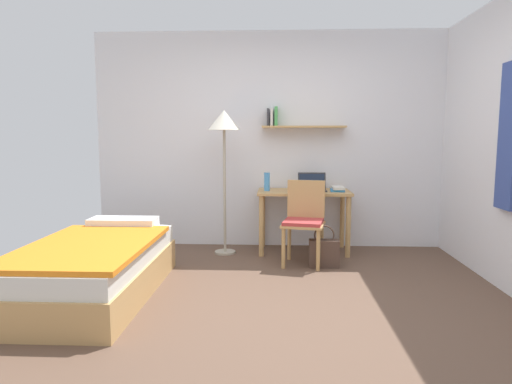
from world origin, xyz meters
TOP-DOWN VIEW (x-y plane):
  - ground_plane at (0.00, 0.00)m, footprint 5.28×5.28m
  - wall_back at (0.00, 2.02)m, footprint 4.40×0.27m
  - bed at (-1.52, 0.12)m, footprint 0.96×1.86m
  - desk at (0.33, 1.70)m, footprint 1.07×0.57m
  - desk_chair at (0.31, 1.19)m, footprint 0.50×0.50m
  - standing_lamp at (-0.58, 1.58)m, footprint 0.37×0.37m
  - laptop at (0.42, 1.72)m, footprint 0.33×0.22m
  - water_bottle at (-0.10, 1.68)m, footprint 0.07×0.07m
  - book_stack at (0.72, 1.67)m, footprint 0.18×0.24m
  - handbag at (0.51, 1.07)m, footprint 0.31×0.13m

SIDE VIEW (x-z plane):
  - ground_plane at x=0.00m, z-range 0.00..0.00m
  - handbag at x=0.51m, z-range -0.07..0.38m
  - bed at x=-1.52m, z-range -0.03..0.51m
  - desk_chair at x=0.31m, z-range 0.05..0.93m
  - desk at x=0.33m, z-range 0.23..0.95m
  - book_stack at x=0.72m, z-range 0.72..0.78m
  - laptop at x=0.42m, z-range 0.67..0.88m
  - water_bottle at x=-0.10m, z-range 0.72..0.93m
  - wall_back at x=0.00m, z-range 0.00..2.60m
  - standing_lamp at x=-0.58m, z-range 0.61..2.25m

